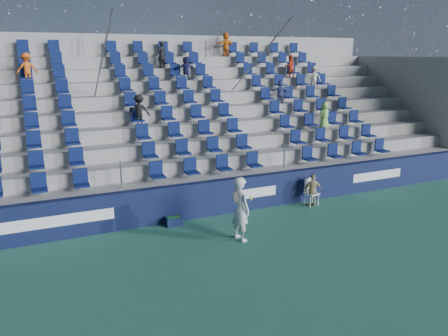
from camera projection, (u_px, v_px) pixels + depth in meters
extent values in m
plane|color=#2E6B54|center=(258.00, 251.00, 12.16)|extent=(70.00, 70.00, 0.00)
cube|color=#10183E|center=(214.00, 198.00, 14.79)|extent=(24.00, 0.30, 1.20)
cube|color=white|center=(58.00, 221.00, 12.67)|extent=(3.20, 0.02, 0.34)
cube|color=white|center=(256.00, 193.00, 15.24)|extent=(1.60, 0.02, 0.34)
cube|color=white|center=(377.00, 175.00, 17.41)|extent=(2.40, 0.02, 0.34)
cube|color=gray|center=(208.00, 193.00, 15.30)|extent=(24.00, 0.85, 1.20)
cube|color=gray|center=(199.00, 180.00, 15.99)|extent=(24.00, 0.85, 1.70)
cube|color=gray|center=(191.00, 168.00, 16.68)|extent=(24.00, 0.85, 2.20)
cube|color=gray|center=(184.00, 157.00, 17.36)|extent=(24.00, 0.85, 2.70)
cube|color=gray|center=(177.00, 147.00, 18.05)|extent=(24.00, 0.85, 3.20)
cube|color=gray|center=(171.00, 137.00, 18.74)|extent=(24.00, 0.85, 3.70)
cube|color=gray|center=(165.00, 129.00, 19.43)|extent=(24.00, 0.85, 4.20)
cube|color=gray|center=(159.00, 120.00, 20.11)|extent=(24.00, 0.85, 4.70)
cube|color=gray|center=(154.00, 113.00, 20.80)|extent=(24.00, 0.85, 5.20)
cube|color=gray|center=(150.00, 101.00, 21.27)|extent=(24.00, 0.50, 6.20)
cube|color=gray|center=(396.00, 108.00, 22.48)|extent=(0.30, 7.65, 5.20)
cube|color=#0C1748|center=(208.00, 167.00, 15.06)|extent=(16.05, 0.50, 0.70)
cube|color=#0C1748|center=(199.00, 148.00, 15.69)|extent=(16.05, 0.50, 0.70)
cube|color=#0C1748|center=(190.00, 130.00, 16.31)|extent=(16.05, 0.50, 0.70)
cube|color=#0C1748|center=(183.00, 114.00, 16.93)|extent=(16.05, 0.50, 0.70)
cube|color=#0C1748|center=(176.00, 99.00, 17.56)|extent=(16.05, 0.50, 0.70)
cube|color=#0C1748|center=(169.00, 85.00, 18.18)|extent=(16.05, 0.50, 0.70)
cube|color=#0C1748|center=(163.00, 72.00, 18.81)|extent=(16.05, 0.50, 0.70)
cube|color=#0C1748|center=(157.00, 60.00, 19.43)|extent=(16.05, 0.50, 0.70)
cube|color=#0C1748|center=(151.00, 49.00, 20.05)|extent=(16.05, 0.50, 0.70)
cylinder|color=gray|center=(98.00, 81.00, 16.17)|extent=(0.06, 7.68, 4.55)
cylinder|color=gray|center=(243.00, 78.00, 18.54)|extent=(0.06, 7.68, 4.55)
imported|color=black|center=(162.00, 55.00, 19.41)|extent=(0.49, 0.40, 1.16)
imported|color=#424A91|center=(280.00, 91.00, 19.40)|extent=(0.98, 0.45, 1.01)
imported|color=red|center=(290.00, 66.00, 21.25)|extent=(0.53, 0.41, 1.06)
imported|color=#83CF53|center=(325.00, 116.00, 18.60)|extent=(0.63, 0.48, 1.14)
imported|color=#191B4D|center=(186.00, 69.00, 19.13)|extent=(0.97, 0.46, 1.00)
imported|color=beige|center=(314.00, 77.00, 20.95)|extent=(0.79, 0.60, 1.08)
imported|color=black|center=(139.00, 111.00, 16.15)|extent=(0.85, 0.64, 1.17)
imported|color=orange|center=(27.00, 68.00, 16.59)|extent=(0.80, 0.52, 1.18)
imported|color=orange|center=(226.00, 44.00, 21.43)|extent=(1.12, 0.66, 1.15)
imported|color=silver|center=(240.00, 209.00, 12.67)|extent=(0.60, 0.78, 1.92)
cylinder|color=navy|center=(236.00, 207.00, 12.31)|extent=(0.03, 0.03, 0.28)
torus|color=black|center=(236.00, 197.00, 12.23)|extent=(0.30, 0.17, 0.28)
plane|color=#262626|center=(236.00, 197.00, 12.23)|extent=(0.30, 0.16, 0.29)
sphere|color=yellow|center=(251.00, 199.00, 12.51)|extent=(0.07, 0.07, 0.07)
sphere|color=yellow|center=(250.00, 198.00, 12.55)|extent=(0.07, 0.07, 0.07)
cube|color=white|center=(312.00, 194.00, 15.71)|extent=(0.52, 0.52, 0.04)
cube|color=white|center=(309.00, 185.00, 15.82)|extent=(0.43, 0.14, 0.53)
cylinder|color=white|center=(310.00, 202.00, 15.54)|extent=(0.03, 0.03, 0.43)
cylinder|color=white|center=(318.00, 201.00, 15.68)|extent=(0.03, 0.03, 0.43)
cylinder|color=white|center=(305.00, 199.00, 15.85)|extent=(0.03, 0.03, 0.43)
cylinder|color=white|center=(313.00, 198.00, 15.99)|extent=(0.03, 0.03, 0.43)
imported|color=tan|center=(313.00, 190.00, 15.63)|extent=(0.74, 0.43, 1.18)
cube|color=#0F193A|center=(174.00, 221.00, 13.93)|extent=(0.53, 0.36, 0.28)
cube|color=#1E662D|center=(174.00, 219.00, 13.92)|extent=(0.43, 0.26, 0.17)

